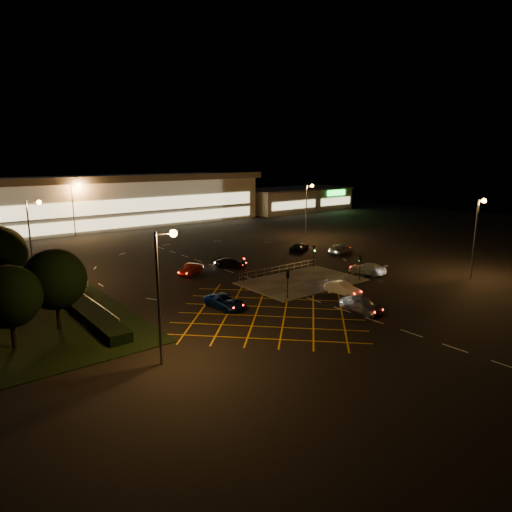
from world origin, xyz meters
TOP-DOWN VIEW (x-y plane):
  - ground at (0.00, 0.00)m, footprint 180.00×180.00m
  - pedestrian_island at (2.00, -2.00)m, footprint 14.00×9.00m
  - grass_verge at (-28.00, 6.00)m, footprint 18.00×30.00m
  - hedge at (-23.00, 6.00)m, footprint 2.00×26.00m
  - supermarket at (0.00, 61.95)m, footprint 72.00×26.50m
  - retail_unit_a at (46.00, 53.97)m, footprint 18.80×14.80m
  - retail_unit_b at (62.00, 53.96)m, footprint 14.80×14.80m
  - streetlight_sw at (-21.56, -12.00)m, footprint 1.78×0.56m
  - streetlight_se at (20.44, -14.00)m, footprint 1.78×0.56m
  - streetlight_nw at (-23.56, 18.00)m, footprint 1.78×0.56m
  - streetlight_ne at (24.44, 20.00)m, footprint 1.78×0.56m
  - streetlight_far_left at (-9.56, 48.00)m, footprint 1.78×0.56m
  - streetlight_far_right at (30.44, 50.00)m, footprint 1.78×0.56m
  - signal_sw at (-4.00, -5.99)m, footprint 0.28×0.30m
  - signal_se at (8.00, -5.99)m, footprint 0.28×0.30m
  - signal_nw at (-4.00, 1.99)m, footprint 0.28×0.30m
  - signal_ne at (8.00, 1.99)m, footprint 0.28×0.30m
  - tree_a at (-30.00, -2.00)m, footprint 5.04×5.04m
  - tree_e at (-26.00, 0.00)m, footprint 5.40×5.40m
  - car_near_silver at (-1.05, -13.67)m, footprint 1.93×4.64m
  - car_queue_white at (1.99, -8.56)m, footprint 1.64×4.37m
  - car_left_blue at (-11.01, -4.33)m, footprint 2.57×5.06m
  - car_far_dkgrey at (-0.64, 9.58)m, footprint 3.90×4.62m
  - car_right_silver at (18.45, 6.53)m, footprint 4.77×2.52m
  - car_circ_red at (-6.93, 9.65)m, footprint 4.37×3.40m
  - car_east_grey at (14.71, 11.96)m, footprint 5.30×4.44m
  - car_approach_white at (11.50, -4.38)m, footprint 3.04×5.30m

SIDE VIEW (x-z plane):
  - ground at x=0.00m, z-range 0.00..0.00m
  - grass_verge at x=-28.00m, z-range 0.00..0.08m
  - pedestrian_island at x=2.00m, z-range 0.00..0.12m
  - hedge at x=-23.00m, z-range 0.00..1.00m
  - car_far_dkgrey at x=-0.64m, z-range 0.00..1.27m
  - car_east_grey at x=14.71m, z-range 0.00..1.35m
  - car_left_blue at x=-11.01m, z-range 0.00..1.37m
  - car_circ_red at x=-6.93m, z-range 0.00..1.39m
  - car_queue_white at x=1.99m, z-range 0.00..1.42m
  - car_approach_white at x=11.50m, z-range 0.00..1.45m
  - car_right_silver at x=18.45m, z-range 0.00..1.55m
  - car_near_silver at x=-1.05m, z-range 0.00..1.57m
  - signal_sw at x=-4.00m, z-range 0.79..3.94m
  - signal_se at x=8.00m, z-range 0.79..3.94m
  - signal_nw at x=-4.00m, z-range 0.79..3.94m
  - signal_ne at x=8.00m, z-range 0.79..3.94m
  - retail_unit_a at x=46.00m, z-range 0.04..6.39m
  - retail_unit_b at x=62.00m, z-range 0.05..6.40m
  - tree_a at x=-30.00m, z-range 0.90..7.76m
  - tree_e at x=-26.00m, z-range 0.97..8.32m
  - supermarket at x=0.00m, z-range 0.06..10.56m
  - streetlight_sw at x=-21.56m, z-range 1.55..11.58m
  - streetlight_se at x=20.44m, z-range 1.55..11.58m
  - streetlight_nw at x=-23.56m, z-range 1.55..11.58m
  - streetlight_ne at x=24.44m, z-range 1.55..11.58m
  - streetlight_far_left at x=-9.56m, z-range 1.55..11.58m
  - streetlight_far_right at x=30.44m, z-range 1.55..11.58m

